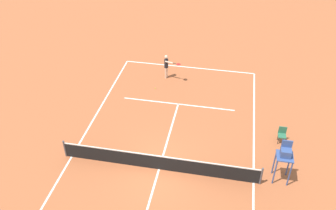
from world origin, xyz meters
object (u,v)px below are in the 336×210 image
Objects in this scene: player_serving at (167,65)px; courtside_chair_mid at (282,134)px; umpire_chair at (285,156)px; tennis_ball at (155,88)px.

player_serving reaches higher than courtside_chair_mid.
umpire_chair is at bearing 85.61° from courtside_chair_mid.
player_serving is 11.24m from umpire_chair.
tennis_ball is (0.51, 1.57, -1.04)m from player_serving.
courtside_chair_mid is at bearing -94.39° from umpire_chair.
player_serving is at bearing -35.54° from courtside_chair_mid.
courtside_chair_mid is (-8.18, 3.91, 0.50)m from tennis_ball.
player_serving is at bearing -48.44° from umpire_chair.
player_serving reaches higher than tennis_ball.
tennis_ball is 9.09m from courtside_chair_mid.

